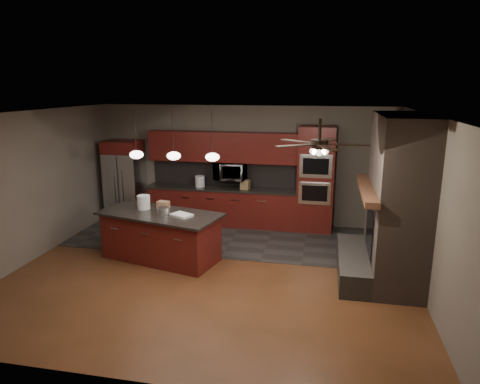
% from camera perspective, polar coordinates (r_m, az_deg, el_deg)
% --- Properties ---
extents(ground, '(7.00, 7.00, 0.00)m').
position_cam_1_polar(ground, '(7.80, -3.74, -10.57)').
color(ground, brown).
rests_on(ground, ground).
extents(ceiling, '(7.00, 6.00, 0.02)m').
position_cam_1_polar(ceiling, '(7.11, -4.10, 10.41)').
color(ceiling, white).
rests_on(ceiling, back_wall).
extents(back_wall, '(7.00, 0.02, 2.80)m').
position_cam_1_polar(back_wall, '(10.19, 0.52, 3.59)').
color(back_wall, '#665E51').
rests_on(back_wall, ground).
extents(right_wall, '(0.02, 6.00, 2.80)m').
position_cam_1_polar(right_wall, '(7.27, 23.81, -1.89)').
color(right_wall, '#665E51').
rests_on(right_wall, ground).
extents(left_wall, '(0.02, 6.00, 2.80)m').
position_cam_1_polar(left_wall, '(8.90, -26.21, 0.60)').
color(left_wall, '#665E51').
rests_on(left_wall, ground).
extents(slate_tile_patch, '(7.00, 2.40, 0.01)m').
position_cam_1_polar(slate_tile_patch, '(9.42, -0.89, -6.10)').
color(slate_tile_patch, '#302D2B').
rests_on(slate_tile_patch, ground).
extents(fireplace_column, '(1.30, 2.10, 2.80)m').
position_cam_1_polar(fireplace_column, '(7.59, 19.71, -1.68)').
color(fireplace_column, brown).
rests_on(fireplace_column, ground).
extents(back_cabinetry, '(3.59, 0.64, 2.20)m').
position_cam_1_polar(back_cabinetry, '(10.15, -2.40, 0.61)').
color(back_cabinetry, '#531D0F').
rests_on(back_cabinetry, ground).
extents(oven_tower, '(0.80, 0.63, 2.38)m').
position_cam_1_polar(oven_tower, '(9.75, 10.03, 1.65)').
color(oven_tower, '#531D0F').
rests_on(oven_tower, ground).
extents(microwave, '(0.73, 0.41, 0.50)m').
position_cam_1_polar(microwave, '(10.02, -1.30, 2.83)').
color(microwave, silver).
rests_on(microwave, back_cabinetry).
extents(refrigerator, '(0.83, 0.75, 1.97)m').
position_cam_1_polar(refrigerator, '(10.84, -15.08, 1.48)').
color(refrigerator, silver).
rests_on(refrigerator, ground).
extents(kitchen_island, '(2.48, 1.56, 0.92)m').
position_cam_1_polar(kitchen_island, '(8.30, -10.51, -5.77)').
color(kitchen_island, '#531D0F').
rests_on(kitchen_island, ground).
extents(white_bucket, '(0.32, 0.32, 0.27)m').
position_cam_1_polar(white_bucket, '(8.46, -12.73, -1.34)').
color(white_bucket, white).
rests_on(white_bucket, kitchen_island).
extents(paint_can, '(0.27, 0.27, 0.14)m').
position_cam_1_polar(paint_can, '(8.03, -10.17, -2.53)').
color(paint_can, silver).
rests_on(paint_can, kitchen_island).
extents(paint_tray, '(0.45, 0.40, 0.04)m').
position_cam_1_polar(paint_tray, '(7.91, -7.78, -3.05)').
color(paint_tray, white).
rests_on(paint_tray, kitchen_island).
extents(cardboard_box, '(0.25, 0.20, 0.14)m').
position_cam_1_polar(cardboard_box, '(8.45, -10.19, -1.69)').
color(cardboard_box, '#996F4F').
rests_on(cardboard_box, kitchen_island).
extents(counter_bucket, '(0.28, 0.28, 0.26)m').
position_cam_1_polar(counter_bucket, '(10.21, -5.35, 1.44)').
color(counter_bucket, white).
rests_on(counter_bucket, back_cabinetry).
extents(counter_box, '(0.23, 0.19, 0.22)m').
position_cam_1_polar(counter_box, '(9.91, 0.69, 0.99)').
color(counter_box, '#94744C').
rests_on(counter_box, back_cabinetry).
extents(pendant_left, '(0.26, 0.26, 0.92)m').
position_cam_1_polar(pendant_left, '(8.43, -13.64, 4.90)').
color(pendant_left, black).
rests_on(pendant_left, ceiling).
extents(pendant_center, '(0.26, 0.26, 0.92)m').
position_cam_1_polar(pendant_center, '(8.14, -8.82, 4.82)').
color(pendant_center, black).
rests_on(pendant_center, ceiling).
extents(pendant_right, '(0.26, 0.26, 0.92)m').
position_cam_1_polar(pendant_right, '(7.92, -3.70, 4.70)').
color(pendant_right, black).
rests_on(pendant_right, ceiling).
extents(ceiling_fan, '(1.27, 1.33, 0.41)m').
position_cam_1_polar(ceiling_fan, '(6.09, 10.54, 6.39)').
color(ceiling_fan, black).
rests_on(ceiling_fan, ceiling).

